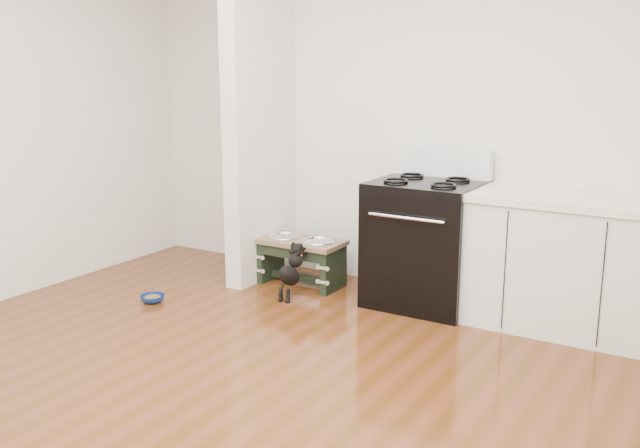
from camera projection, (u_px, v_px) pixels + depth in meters
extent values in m
plane|color=#4C280D|center=(210.00, 415.00, 3.64)|extent=(5.00, 5.00, 0.00)
plane|color=silver|center=(416.00, 117.00, 5.42)|extent=(5.00, 0.00, 5.00)
cube|color=silver|center=(260.00, 114.00, 5.68)|extent=(0.15, 0.80, 2.70)
cube|color=black|center=(425.00, 244.00, 5.21)|extent=(0.76, 0.65, 0.92)
cube|color=black|center=(407.00, 262.00, 4.96)|extent=(0.58, 0.02, 0.50)
cylinder|color=silver|center=(406.00, 218.00, 4.86)|extent=(0.56, 0.02, 0.02)
cube|color=white|center=(442.00, 162.00, 5.31)|extent=(0.76, 0.08, 0.22)
torus|color=black|center=(396.00, 181.00, 5.08)|extent=(0.18, 0.18, 0.02)
torus|color=black|center=(443.00, 185.00, 4.90)|extent=(0.18, 0.18, 0.02)
torus|color=black|center=(412.00, 175.00, 5.31)|extent=(0.18, 0.18, 0.02)
torus|color=black|center=(458.00, 180.00, 5.13)|extent=(0.18, 0.18, 0.02)
cube|color=silver|center=(563.00, 266.00, 4.74)|extent=(1.20, 0.60, 0.86)
cube|color=beige|center=(568.00, 199.00, 4.64)|extent=(1.24, 0.64, 0.05)
cube|color=black|center=(549.00, 332.00, 4.61)|extent=(1.20, 0.06, 0.10)
cube|color=black|center=(270.00, 259.00, 5.88)|extent=(0.06, 0.33, 0.34)
cube|color=black|center=(334.00, 270.00, 5.57)|extent=(0.06, 0.33, 0.34)
cube|color=black|center=(291.00, 253.00, 5.57)|extent=(0.55, 0.03, 0.08)
cube|color=black|center=(301.00, 278.00, 5.75)|extent=(0.55, 0.06, 0.06)
cube|color=brown|center=(301.00, 242.00, 5.68)|extent=(0.69, 0.37, 0.04)
cylinder|color=silver|center=(284.00, 239.00, 5.76)|extent=(0.24, 0.24, 0.04)
cylinder|color=silver|center=(318.00, 244.00, 5.60)|extent=(0.24, 0.24, 0.04)
torus|color=silver|center=(284.00, 236.00, 5.76)|extent=(0.27, 0.27, 0.02)
torus|color=silver|center=(318.00, 241.00, 5.60)|extent=(0.27, 0.27, 0.02)
cylinder|color=black|center=(281.00, 294.00, 5.35)|extent=(0.03, 0.03, 0.10)
cylinder|color=black|center=(288.00, 296.00, 5.32)|extent=(0.03, 0.03, 0.10)
sphere|color=black|center=(280.00, 300.00, 5.36)|extent=(0.04, 0.04, 0.04)
sphere|color=black|center=(288.00, 301.00, 5.32)|extent=(0.04, 0.04, 0.04)
ellipsoid|color=black|center=(289.00, 276.00, 5.36)|extent=(0.12, 0.28, 0.25)
sphere|color=black|center=(296.00, 260.00, 5.41)|extent=(0.11, 0.11, 0.11)
sphere|color=black|center=(298.00, 250.00, 5.42)|extent=(0.10, 0.10, 0.10)
sphere|color=black|center=(299.00, 247.00, 5.50)|extent=(0.03, 0.03, 0.03)
sphere|color=black|center=(306.00, 248.00, 5.46)|extent=(0.03, 0.03, 0.03)
cylinder|color=black|center=(281.00, 290.00, 5.29)|extent=(0.02, 0.08, 0.09)
torus|color=#F04658|center=(297.00, 255.00, 5.42)|extent=(0.09, 0.06, 0.09)
imported|color=navy|center=(152.00, 299.00, 5.33)|extent=(0.21, 0.21, 0.06)
cylinder|color=#523117|center=(152.00, 298.00, 5.33)|extent=(0.11, 0.11, 0.02)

